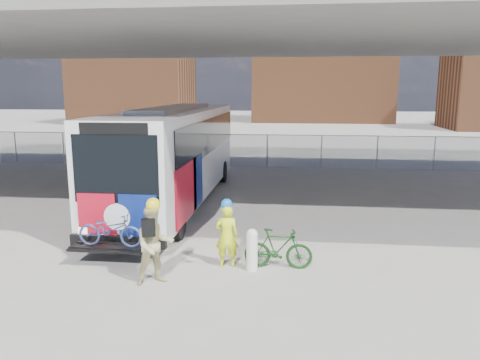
% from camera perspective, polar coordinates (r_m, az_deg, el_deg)
% --- Properties ---
extents(ground, '(160.00, 160.00, 0.00)m').
position_cam_1_polar(ground, '(14.83, -3.30, -5.94)').
color(ground, '#9E9991').
rests_on(ground, ground).
extents(bus, '(2.67, 12.90, 3.69)m').
position_cam_1_polar(bus, '(17.94, -7.90, 3.84)').
color(bus, silver).
rests_on(bus, ground).
extents(overpass, '(40.00, 16.00, 7.95)m').
position_cam_1_polar(overpass, '(18.27, -1.28, 18.02)').
color(overpass, '#605E59').
rests_on(overpass, ground).
extents(chainlink_fence, '(30.00, 0.06, 30.00)m').
position_cam_1_polar(chainlink_fence, '(26.24, 1.16, 4.70)').
color(chainlink_fence, gray).
rests_on(chainlink_fence, ground).
extents(brick_buildings, '(54.00, 22.00, 12.00)m').
position_cam_1_polar(brick_buildings, '(62.21, 5.58, 12.02)').
color(brick_buildings, brown).
rests_on(brick_buildings, ground).
extents(smokestack, '(2.20, 2.20, 25.00)m').
position_cam_1_polar(smokestack, '(70.40, 16.75, 17.28)').
color(smokestack, brown).
rests_on(smokestack, ground).
extents(bollard, '(0.27, 0.27, 1.04)m').
position_cam_1_polar(bollard, '(11.39, 1.47, -8.29)').
color(bollard, silver).
rests_on(bollard, ground).
extents(cyclist_hivis, '(0.62, 0.45, 1.72)m').
position_cam_1_polar(cyclist_hivis, '(11.56, -1.62, -6.59)').
color(cyclist_hivis, '#D5ED18').
rests_on(cyclist_hivis, ground).
extents(cyclist_tan, '(1.11, 1.03, 1.99)m').
position_cam_1_polar(cyclist_tan, '(10.70, -10.39, -7.63)').
color(cyclist_tan, tan).
rests_on(cyclist_tan, ground).
extents(bike_parked, '(1.67, 0.48, 1.00)m').
position_cam_1_polar(bike_parked, '(11.56, 4.68, -8.34)').
color(bike_parked, '#133E14').
rests_on(bike_parked, ground).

